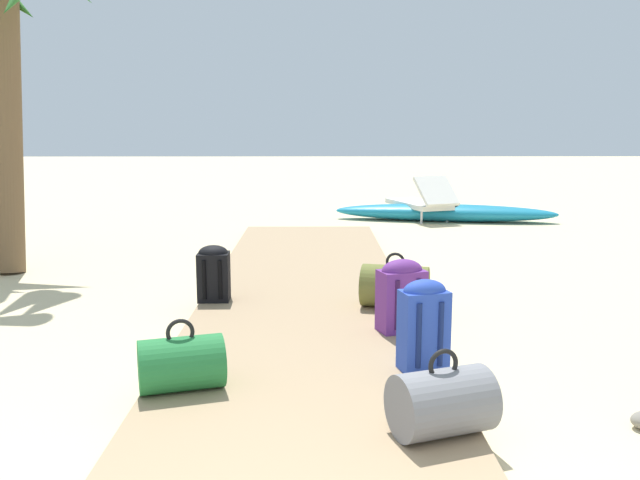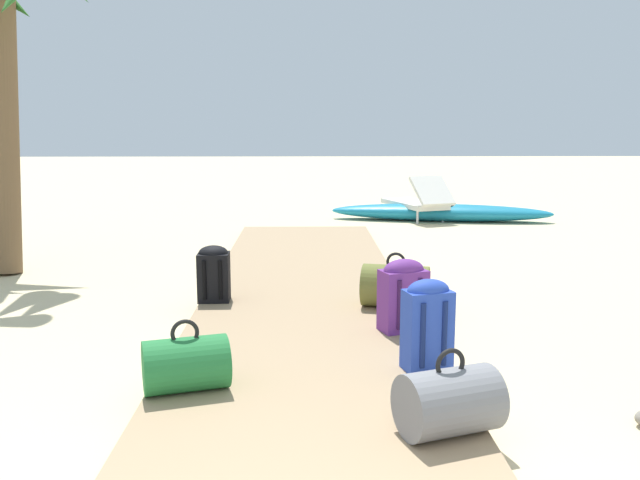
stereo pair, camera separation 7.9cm
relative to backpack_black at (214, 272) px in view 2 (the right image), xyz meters
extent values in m
plane|color=beige|center=(0.80, -0.92, -0.34)|extent=(60.00, 60.00, 0.00)
cube|color=tan|center=(0.80, -0.05, -0.30)|extent=(1.84, 8.79, 0.08)
cube|color=black|center=(0.00, 0.00, -0.05)|extent=(0.28, 0.24, 0.42)
ellipsoid|color=black|center=(0.00, 0.00, 0.17)|extent=(0.26, 0.23, 0.14)
cylinder|color=black|center=(-0.06, -0.12, -0.05)|extent=(0.04, 0.04, 0.34)
cylinder|color=black|center=(0.07, -0.11, -0.05)|extent=(0.04, 0.04, 0.34)
cube|color=#2847B7|center=(1.56, -1.71, 0.00)|extent=(0.33, 0.25, 0.51)
ellipsoid|color=#2847B7|center=(1.56, -1.71, 0.25)|extent=(0.31, 0.24, 0.15)
cylinder|color=navy|center=(1.52, -1.82, 0.00)|extent=(0.04, 0.04, 0.41)
cylinder|color=navy|center=(1.66, -1.78, 0.00)|extent=(0.04, 0.04, 0.41)
cylinder|color=olive|center=(1.56, -0.24, -0.08)|extent=(0.63, 0.49, 0.36)
torus|color=black|center=(1.56, -0.24, 0.13)|extent=(0.16, 0.06, 0.16)
cylinder|color=slate|center=(1.51, -2.62, -0.09)|extent=(0.56, 0.48, 0.33)
torus|color=black|center=(1.51, -2.62, 0.11)|extent=(0.16, 0.08, 0.16)
cylinder|color=#237538|center=(0.11, -2.03, -0.10)|extent=(0.55, 0.44, 0.32)
torus|color=black|center=(0.11, -2.03, 0.09)|extent=(0.16, 0.07, 0.16)
cube|color=#6B2D84|center=(1.53, -0.90, -0.03)|extent=(0.39, 0.30, 0.46)
ellipsoid|color=#6B2D84|center=(1.53, -0.90, 0.20)|extent=(0.37, 0.29, 0.17)
cylinder|color=#351642|center=(1.48, -1.02, -0.03)|extent=(0.05, 0.05, 0.37)
cylinder|color=#351642|center=(1.64, -0.97, -0.03)|extent=(0.05, 0.05, 0.37)
cylinder|color=brown|center=(-2.46, 1.70, 1.47)|extent=(0.31, 0.73, 3.64)
cube|color=white|center=(2.69, 5.75, -0.08)|extent=(1.03, 1.52, 0.08)
cube|color=white|center=(2.88, 5.18, 0.20)|extent=(0.74, 0.70, 0.46)
cylinder|color=silver|center=(2.27, 6.19, -0.23)|extent=(0.04, 0.04, 0.22)
cylinder|color=silver|center=(2.73, 6.35, -0.23)|extent=(0.04, 0.04, 0.22)
cylinder|color=silver|center=(2.65, 5.14, -0.23)|extent=(0.04, 0.04, 0.22)
cylinder|color=silver|center=(3.10, 5.30, -0.23)|extent=(0.04, 0.04, 0.22)
ellipsoid|color=teal|center=(3.09, 5.49, -0.20)|extent=(3.76, 1.26, 0.29)
torus|color=black|center=(3.09, 5.49, -0.07)|extent=(0.57, 0.57, 0.05)
camera|label=1|loc=(0.88, -5.75, 1.27)|focal=37.72mm
camera|label=2|loc=(0.80, -5.75, 1.27)|focal=37.72mm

